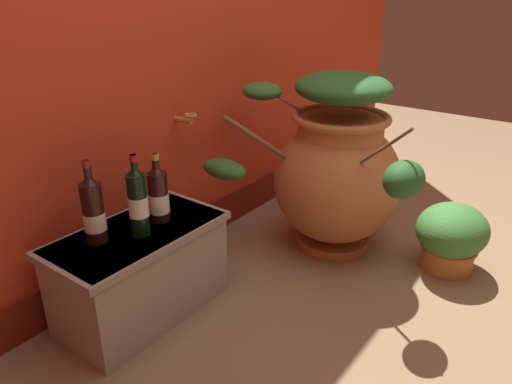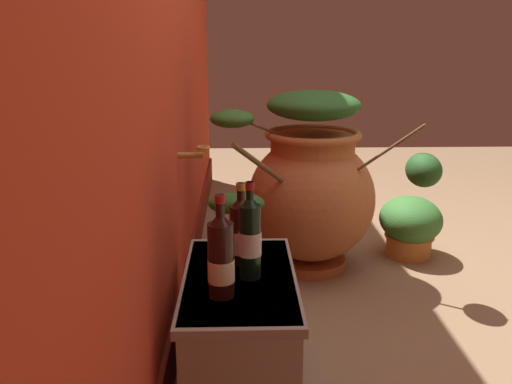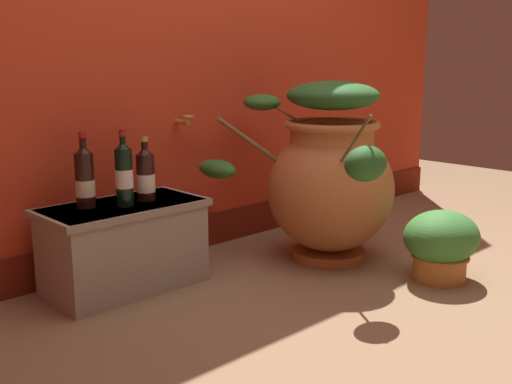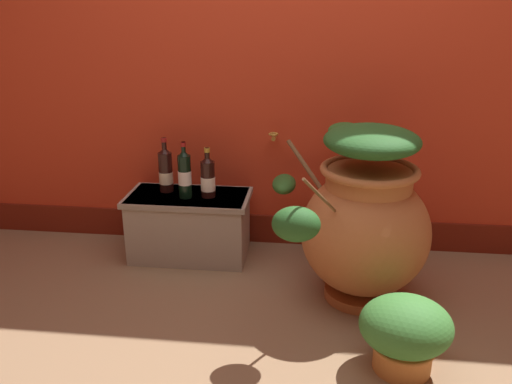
% 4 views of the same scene
% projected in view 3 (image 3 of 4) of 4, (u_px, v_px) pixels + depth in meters
% --- Properties ---
extents(ground_plane, '(7.00, 7.00, 0.00)m').
position_uv_depth(ground_plane, '(360.00, 310.00, 2.44)').
color(ground_plane, '#896B4C').
extents(terracotta_urn, '(0.80, 1.00, 0.88)m').
position_uv_depth(terracotta_urn, '(329.00, 177.00, 2.99)').
color(terracotta_urn, '#B26638').
rests_on(terracotta_urn, ground_plane).
extents(stone_ledge, '(0.70, 0.37, 0.38)m').
position_uv_depth(stone_ledge, '(124.00, 243.00, 2.64)').
color(stone_ledge, '#9E9384').
rests_on(stone_ledge, ground_plane).
extents(wine_bottle_left, '(0.08, 0.08, 0.32)m').
position_uv_depth(wine_bottle_left, '(85.00, 177.00, 2.52)').
color(wine_bottle_left, black).
rests_on(wine_bottle_left, stone_ledge).
extents(wine_bottle_middle, '(0.08, 0.08, 0.28)m').
position_uv_depth(wine_bottle_middle, '(145.00, 174.00, 2.66)').
color(wine_bottle_middle, black).
rests_on(wine_bottle_middle, stone_ledge).
extents(wine_bottle_right, '(0.07, 0.07, 0.32)m').
position_uv_depth(wine_bottle_right, '(124.00, 173.00, 2.55)').
color(wine_bottle_right, black).
rests_on(wine_bottle_right, stone_ledge).
extents(potted_shrub, '(0.37, 0.32, 0.32)m').
position_uv_depth(potted_shrub, '(441.00, 243.00, 2.75)').
color(potted_shrub, '#CC7F3D').
rests_on(potted_shrub, ground_plane).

